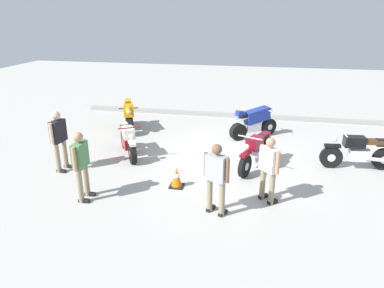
# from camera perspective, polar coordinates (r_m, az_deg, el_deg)

# --- Properties ---
(ground_plane) EXTENTS (40.00, 40.00, 0.00)m
(ground_plane) POSITION_cam_1_polar(r_m,az_deg,el_deg) (11.16, 6.60, -2.19)
(ground_plane) COLOR #ADAAA3
(curb_edge) EXTENTS (14.00, 0.30, 0.15)m
(curb_edge) POSITION_cam_1_polar(r_m,az_deg,el_deg) (15.48, 8.17, 4.50)
(curb_edge) COLOR gray
(curb_edge) RESTS_ON ground
(motorcycle_cream_vintage) EXTENTS (1.15, 1.75, 1.07)m
(motorcycle_cream_vintage) POSITION_cam_1_polar(r_m,az_deg,el_deg) (11.30, -10.18, 0.57)
(motorcycle_cream_vintage) COLOR black
(motorcycle_cream_vintage) RESTS_ON ground
(motorcycle_maroon_cruiser) EXTENTS (0.99, 1.98, 1.09)m
(motorcycle_maroon_cruiser) POSITION_cam_1_polar(r_m,az_deg,el_deg) (10.36, 10.27, -1.10)
(motorcycle_maroon_cruiser) COLOR black
(motorcycle_maroon_cruiser) RESTS_ON ground
(motorcycle_blue_sportbike) EXTENTS (1.64, 1.37, 1.14)m
(motorcycle_blue_sportbike) POSITION_cam_1_polar(r_m,az_deg,el_deg) (12.93, 9.96, 3.61)
(motorcycle_blue_sportbike) COLOR black
(motorcycle_blue_sportbike) RESTS_ON ground
(motorcycle_black_cruiser) EXTENTS (2.09, 0.70, 1.09)m
(motorcycle_black_cruiser) POSITION_cam_1_polar(r_m,az_deg,el_deg) (11.19, 25.10, -1.13)
(motorcycle_black_cruiser) COLOR black
(motorcycle_black_cruiser) RESTS_ON ground
(motorcycle_orange_sportbike) EXTENTS (0.98, 1.88, 1.14)m
(motorcycle_orange_sportbike) POSITION_cam_1_polar(r_m,az_deg,el_deg) (13.76, -10.05, 4.62)
(motorcycle_orange_sportbike) COLOR black
(motorcycle_orange_sportbike) RESTS_ON ground
(person_in_green_shirt) EXTENTS (0.32, 0.66, 1.70)m
(person_in_green_shirt) POSITION_cam_1_polar(r_m,az_deg,el_deg) (8.72, -17.34, -2.72)
(person_in_green_shirt) COLOR gray
(person_in_green_shirt) RESTS_ON ground
(person_in_gray_shirt) EXTENTS (0.62, 0.46, 1.66)m
(person_in_gray_shirt) POSITION_cam_1_polar(r_m,az_deg,el_deg) (7.74, 3.90, -5.01)
(person_in_gray_shirt) COLOR gray
(person_in_gray_shirt) RESTS_ON ground
(person_in_white_shirt) EXTENTS (0.53, 0.54, 1.61)m
(person_in_white_shirt) POSITION_cam_1_polar(r_m,az_deg,el_deg) (8.43, 12.17, -3.54)
(person_in_white_shirt) COLOR gray
(person_in_white_shirt) RESTS_ON ground
(person_in_black_shirt) EXTENTS (0.34, 0.67, 1.73)m
(person_in_black_shirt) POSITION_cam_1_polar(r_m,az_deg,el_deg) (10.57, -20.50, 1.07)
(person_in_black_shirt) COLOR gray
(person_in_black_shirt) RESTS_ON ground
(traffic_cone) EXTENTS (0.36, 0.36, 0.53)m
(traffic_cone) POSITION_cam_1_polar(r_m,az_deg,el_deg) (9.21, -2.48, -5.35)
(traffic_cone) COLOR black
(traffic_cone) RESTS_ON ground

